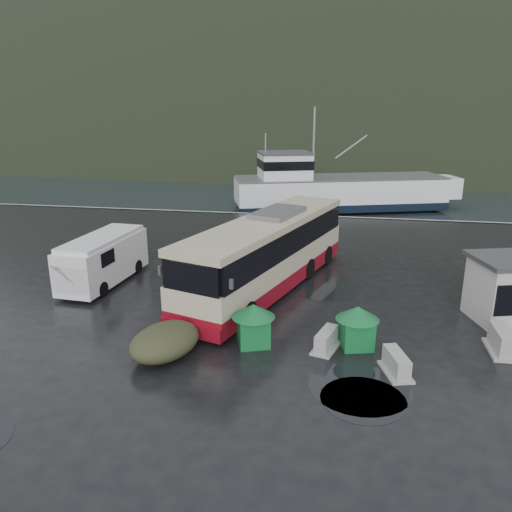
% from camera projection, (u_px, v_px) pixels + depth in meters
% --- Properties ---
extents(ground, '(160.00, 160.00, 0.00)m').
position_uv_depth(ground, '(208.00, 319.00, 20.21)').
color(ground, black).
rests_on(ground, ground).
extents(harbor_water, '(300.00, 180.00, 0.02)m').
position_uv_depth(harbor_water, '(325.00, 138.00, 123.73)').
color(harbor_water, black).
rests_on(harbor_water, ground).
extents(quay_edge, '(160.00, 0.60, 1.50)m').
position_uv_depth(quay_edge, '(276.00, 215.00, 39.04)').
color(quay_edge, '#999993').
rests_on(quay_edge, ground).
extents(headland, '(780.00, 540.00, 570.00)m').
position_uv_depth(headland, '(357.00, 120.00, 253.82)').
color(headland, black).
rests_on(headland, ground).
extents(coach_bus, '(6.89, 13.01, 3.58)m').
position_uv_depth(coach_bus, '(267.00, 288.00, 23.65)').
color(coach_bus, '#C0B191').
rests_on(coach_bus, ground).
extents(white_van, '(2.40, 5.81, 2.37)m').
position_uv_depth(white_van, '(106.00, 283.00, 24.30)').
color(white_van, white).
rests_on(white_van, ground).
extents(waste_bin_left, '(1.43, 1.43, 1.57)m').
position_uv_depth(waste_bin_left, '(253.00, 344.00, 18.12)').
color(waste_bin_left, '#11632E').
rests_on(waste_bin_left, ground).
extents(waste_bin_right, '(1.35, 1.35, 1.55)m').
position_uv_depth(waste_bin_right, '(356.00, 346.00, 17.95)').
color(waste_bin_right, '#11632E').
rests_on(waste_bin_right, ground).
extents(dome_tent, '(2.89, 3.35, 1.11)m').
position_uv_depth(dome_tent, '(166.00, 356.00, 17.28)').
color(dome_tent, '#343620').
rests_on(dome_tent, ground).
extents(ticket_kiosk, '(3.94, 3.38, 2.64)m').
position_uv_depth(ticket_kiosk, '(510.00, 319.00, 20.19)').
color(ticket_kiosk, beige).
rests_on(ticket_kiosk, ground).
extents(jersey_barrier_a, '(1.11, 1.58, 0.71)m').
position_uv_depth(jersey_barrier_a, '(326.00, 349.00, 17.76)').
color(jersey_barrier_a, '#999993').
rests_on(jersey_barrier_a, ground).
extents(jersey_barrier_b, '(1.12, 1.61, 0.73)m').
position_uv_depth(jersey_barrier_b, '(395.00, 373.00, 16.16)').
color(jersey_barrier_b, '#999993').
rests_on(jersey_barrier_b, ground).
extents(jersey_barrier_c, '(0.85, 1.70, 0.85)m').
position_uv_depth(jersey_barrier_c, '(500.00, 352.00, 17.57)').
color(jersey_barrier_c, '#999993').
rests_on(jersey_barrier_c, ground).
extents(fishing_trawler, '(23.66, 12.10, 9.29)m').
position_uv_depth(fishing_trawler, '(339.00, 195.00, 47.33)').
color(fishing_trawler, white).
rests_on(fishing_trawler, ground).
extents(puddles, '(12.82, 15.18, 0.01)m').
position_uv_depth(puddles, '(301.00, 357.00, 17.19)').
color(puddles, black).
rests_on(puddles, ground).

